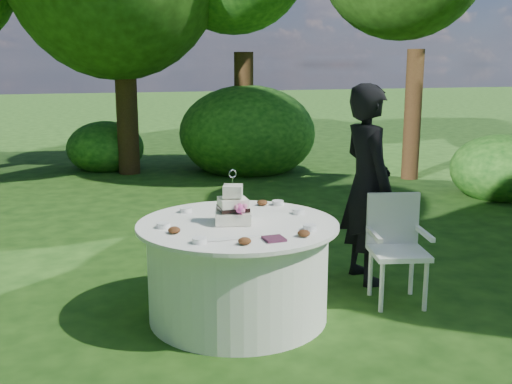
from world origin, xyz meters
The scene contains 9 objects.
ground centered at (0.00, 0.00, 0.00)m, with size 80.00×80.00×0.00m, color #15330E.
napkins centered at (0.09, -0.53, 0.78)m, with size 0.14×0.14×0.02m, color #4C2038.
feather_plume centered at (-0.20, -0.41, 0.78)m, with size 0.48×0.07×0.01m, color silver.
guest centered at (1.37, 0.40, 0.90)m, with size 0.66×0.43×1.81m, color black.
table centered at (0.00, 0.00, 0.39)m, with size 1.56×1.56×0.77m.
cake centered at (-0.03, 0.00, 0.88)m, with size 0.34×0.34×0.41m.
chair centered at (1.36, -0.11, 0.52)m, with size 0.56×0.55×0.90m.
votives centered at (0.03, 0.03, 0.79)m, with size 1.22×0.99×0.04m.
petal_cups centered at (0.01, -0.19, 0.79)m, with size 1.00×1.13×0.05m.
Camera 1 is at (-1.38, -4.25, 1.96)m, focal length 42.00 mm.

